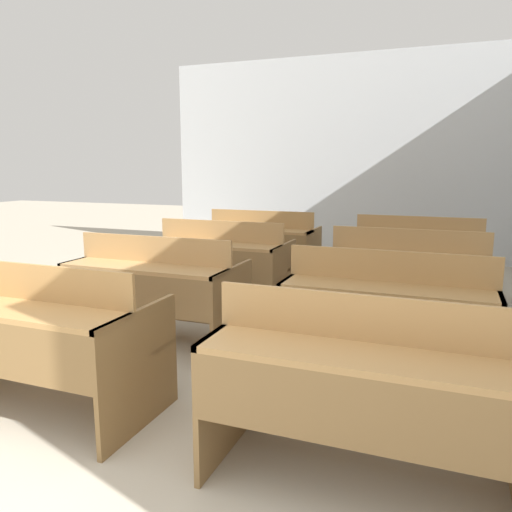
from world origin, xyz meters
TOP-DOWN VIEW (x-y plane):
  - wall_back at (0.00, 7.03)m, footprint 5.76×0.06m
  - bench_front_left at (-0.62, 1.32)m, footprint 1.34×0.72m
  - bench_front_right at (1.22, 1.32)m, footprint 1.34×0.72m
  - bench_second_left at (-0.61, 2.53)m, footprint 1.34×0.72m
  - bench_second_right at (1.19, 2.51)m, footprint 1.34×0.72m
  - bench_third_left at (-0.60, 3.73)m, footprint 1.34×0.72m
  - bench_third_right at (1.22, 3.72)m, footprint 1.34×0.72m
  - bench_back_left at (-0.62, 4.94)m, footprint 1.34×0.72m
  - bench_back_right at (1.23, 4.91)m, footprint 1.34×0.72m

SIDE VIEW (x-z plane):
  - bench_front_left at x=-0.62m, z-range 0.02..0.89m
  - bench_front_right at x=1.22m, z-range 0.02..0.89m
  - bench_second_left at x=-0.61m, z-range 0.02..0.89m
  - bench_second_right at x=1.19m, z-range 0.02..0.89m
  - bench_third_left at x=-0.60m, z-range 0.02..0.89m
  - bench_third_right at x=1.22m, z-range 0.02..0.89m
  - bench_back_left at x=-0.62m, z-range 0.02..0.89m
  - bench_back_right at x=1.23m, z-range 0.02..0.89m
  - wall_back at x=0.00m, z-range 0.00..3.06m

